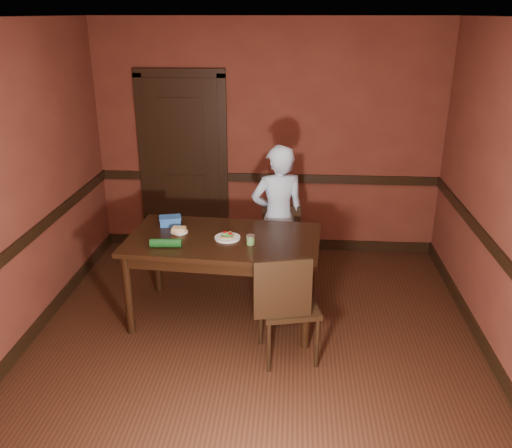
# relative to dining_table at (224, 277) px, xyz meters

# --- Properties ---
(floor) EXTENTS (4.00, 4.50, 0.01)m
(floor) POSITION_rel_dining_table_xyz_m (0.31, -0.59, -0.41)
(floor) COLOR black
(floor) RESTS_ON ground
(ceiling) EXTENTS (4.00, 4.50, 0.01)m
(ceiling) POSITION_rel_dining_table_xyz_m (0.31, -0.59, 2.29)
(ceiling) COLOR silver
(ceiling) RESTS_ON ground
(wall_back) EXTENTS (4.00, 0.02, 2.70)m
(wall_back) POSITION_rel_dining_table_xyz_m (0.31, 1.66, 0.94)
(wall_back) COLOR #5B271B
(wall_back) RESTS_ON ground
(wall_front) EXTENTS (4.00, 0.02, 2.70)m
(wall_front) POSITION_rel_dining_table_xyz_m (0.31, -2.84, 0.94)
(wall_front) COLOR #5B271B
(wall_front) RESTS_ON ground
(wall_left) EXTENTS (0.02, 4.50, 2.70)m
(wall_left) POSITION_rel_dining_table_xyz_m (-1.69, -0.59, 0.94)
(wall_left) COLOR #5B271B
(wall_left) RESTS_ON ground
(dado_back) EXTENTS (4.00, 0.03, 0.10)m
(dado_back) POSITION_rel_dining_table_xyz_m (0.31, 1.65, 0.49)
(dado_back) COLOR black
(dado_back) RESTS_ON ground
(dado_left) EXTENTS (0.03, 4.50, 0.10)m
(dado_left) POSITION_rel_dining_table_xyz_m (-1.67, -0.59, 0.49)
(dado_left) COLOR black
(dado_left) RESTS_ON ground
(dado_right) EXTENTS (0.03, 4.50, 0.10)m
(dado_right) POSITION_rel_dining_table_xyz_m (2.30, -0.59, 0.49)
(dado_right) COLOR black
(dado_right) RESTS_ON ground
(baseboard_back) EXTENTS (4.00, 0.03, 0.12)m
(baseboard_back) POSITION_rel_dining_table_xyz_m (0.31, 1.65, -0.35)
(baseboard_back) COLOR black
(baseboard_back) RESTS_ON ground
(baseboard_left) EXTENTS (0.03, 4.50, 0.12)m
(baseboard_left) POSITION_rel_dining_table_xyz_m (-1.67, -0.59, -0.35)
(baseboard_left) COLOR black
(baseboard_left) RESTS_ON ground
(baseboard_right) EXTENTS (0.03, 4.50, 0.12)m
(baseboard_right) POSITION_rel_dining_table_xyz_m (2.30, -0.59, -0.35)
(baseboard_right) COLOR black
(baseboard_right) RESTS_ON ground
(door) EXTENTS (1.05, 0.07, 2.20)m
(door) POSITION_rel_dining_table_xyz_m (-0.69, 1.63, 0.68)
(door) COLOR black
(door) RESTS_ON ground
(dining_table) EXTENTS (1.81, 1.10, 0.82)m
(dining_table) POSITION_rel_dining_table_xyz_m (0.00, 0.00, 0.00)
(dining_table) COLOR black
(dining_table) RESTS_ON floor
(chair_far) EXTENTS (0.46, 0.46, 0.87)m
(chair_far) POSITION_rel_dining_table_xyz_m (0.54, 0.59, 0.03)
(chair_far) COLOR black
(chair_far) RESTS_ON floor
(chair_near) EXTENTS (0.55, 0.55, 0.98)m
(chair_near) POSITION_rel_dining_table_xyz_m (0.61, -0.60, 0.08)
(chair_near) COLOR black
(chair_near) RESTS_ON floor
(person) EXTENTS (0.64, 0.51, 1.52)m
(person) POSITION_rel_dining_table_xyz_m (0.47, 0.69, 0.35)
(person) COLOR #B1CEE9
(person) RESTS_ON floor
(sandwich_plate) EXTENTS (0.23, 0.23, 0.06)m
(sandwich_plate) POSITION_rel_dining_table_xyz_m (0.04, -0.02, 0.42)
(sandwich_plate) COLOR white
(sandwich_plate) RESTS_ON dining_table
(sauce_jar) EXTENTS (0.07, 0.07, 0.09)m
(sauce_jar) POSITION_rel_dining_table_xyz_m (0.26, -0.14, 0.45)
(sauce_jar) COLOR #558442
(sauce_jar) RESTS_ON dining_table
(cheese_saucer) EXTENTS (0.16, 0.16, 0.05)m
(cheese_saucer) POSITION_rel_dining_table_xyz_m (-0.43, 0.09, 0.43)
(cheese_saucer) COLOR white
(cheese_saucer) RESTS_ON dining_table
(food_tub) EXTENTS (0.23, 0.19, 0.09)m
(food_tub) POSITION_rel_dining_table_xyz_m (-0.55, 0.27, 0.45)
(food_tub) COLOR blue
(food_tub) RESTS_ON dining_table
(wrapped_veg) EXTENTS (0.28, 0.10, 0.08)m
(wrapped_veg) POSITION_rel_dining_table_xyz_m (-0.47, -0.25, 0.45)
(wrapped_veg) COLOR #124617
(wrapped_veg) RESTS_ON dining_table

